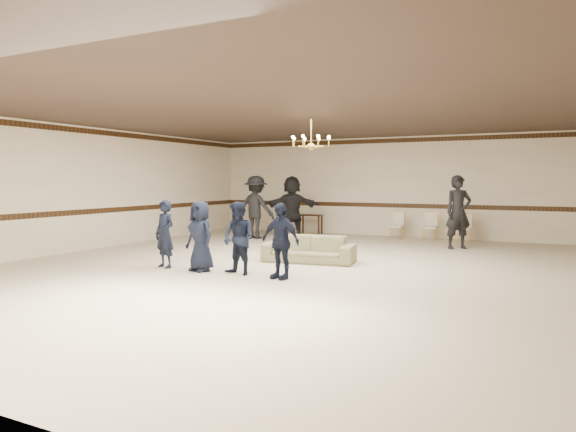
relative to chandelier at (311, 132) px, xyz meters
The scene contains 16 objects.
room 1.62m from the chandelier, 90.00° to the right, with size 12.01×14.01×3.21m.
chair_rail 6.27m from the chandelier, 90.00° to the left, with size 12.00×0.02×0.14m, color #381F10.
crown_molding 5.99m from the chandelier, 90.00° to the left, with size 12.00×0.02×0.14m, color #381F10.
chandelier is the anchor object (origin of this frame).
boy_a 3.83m from the chandelier, 139.07° to the right, with size 0.51×0.34×1.41m, color black.
boy_b 3.35m from the chandelier, 125.70° to the right, with size 0.69×0.45×1.41m, color black.
boy_c 3.06m from the chandelier, 105.85° to the right, with size 0.68×0.53×1.41m, color black.
boy_d 3.02m from the chandelier, 81.43° to the right, with size 0.82×0.34×1.41m, color black.
settee 2.58m from the chandelier, 103.68° to the right, with size 2.01×0.79×0.59m, color #7C7C52.
adult_left 5.22m from the chandelier, 134.74° to the left, with size 1.26×0.72×1.95m, color black.
adult_mid 5.21m from the chandelier, 121.25° to the left, with size 1.81×0.57×1.95m, color black.
adult_right 4.93m from the chandelier, 55.46° to the left, with size 0.71×0.47×1.95m, color black.
banquet_chair_left 5.83m from the chandelier, 84.09° to the left, with size 0.40×0.40×0.83m, color beige, non-canonical shape.
banquet_chair_mid 6.01m from the chandelier, 73.63° to the left, with size 0.40×0.40×0.83m, color beige, non-canonical shape.
banquet_chair_right 6.34m from the chandelier, 64.18° to the left, with size 0.40×0.40×0.83m, color beige, non-canonical shape.
console_table 6.51m from the chandelier, 114.22° to the left, with size 0.78×0.33×0.66m, color black.
Camera 1 is at (4.71, -9.50, 1.83)m, focal length 32.45 mm.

